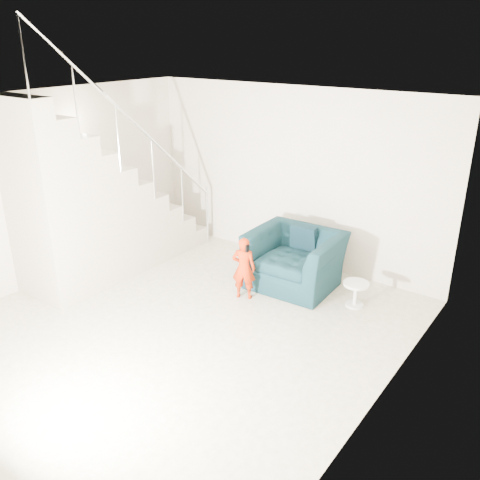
% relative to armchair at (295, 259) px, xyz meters
% --- Properties ---
extents(floor, '(5.50, 5.50, 0.00)m').
position_rel_armchair_xyz_m(floor, '(-0.55, -1.97, -0.40)').
color(floor, gray).
rests_on(floor, ground).
extents(ceiling, '(5.50, 5.50, 0.00)m').
position_rel_armchair_xyz_m(ceiling, '(-0.55, -1.97, 2.30)').
color(ceiling, silver).
rests_on(ceiling, back_wall).
extents(back_wall, '(5.00, 0.00, 5.00)m').
position_rel_armchair_xyz_m(back_wall, '(-0.55, 0.78, 0.95)').
color(back_wall, '#C1B59D').
rests_on(back_wall, floor).
extents(left_wall, '(0.00, 5.50, 5.50)m').
position_rel_armchair_xyz_m(left_wall, '(-3.05, -1.97, 0.95)').
color(left_wall, '#C1B59D').
rests_on(left_wall, floor).
extents(right_wall, '(0.00, 5.50, 5.50)m').
position_rel_armchair_xyz_m(right_wall, '(1.95, -1.97, 0.95)').
color(right_wall, '#C1B59D').
rests_on(right_wall, floor).
extents(armchair, '(1.27, 1.12, 0.79)m').
position_rel_armchair_xyz_m(armchair, '(0.00, 0.00, 0.00)').
color(armchair, black).
rests_on(armchair, floor).
extents(toddler, '(0.38, 0.33, 0.88)m').
position_rel_armchair_xyz_m(toddler, '(-0.36, -0.74, 0.04)').
color(toddler, '#8F2204').
rests_on(toddler, floor).
extents(side_table, '(0.34, 0.34, 0.34)m').
position_rel_armchair_xyz_m(side_table, '(0.98, -0.06, -0.17)').
color(side_table, silver).
rests_on(side_table, floor).
extents(staircase, '(1.02, 3.03, 3.62)m').
position_rel_armchair_xyz_m(staircase, '(-2.55, -1.42, 0.55)').
color(staircase, '#ADA089').
rests_on(staircase, floor).
extents(cushion, '(0.40, 0.19, 0.40)m').
position_rel_armchair_xyz_m(cushion, '(-0.03, 0.30, 0.24)').
color(cushion, black).
rests_on(cushion, armchair).
extents(throw, '(0.04, 0.44, 0.49)m').
position_rel_armchair_xyz_m(throw, '(-0.50, 0.06, 0.10)').
color(throw, black).
rests_on(throw, armchair).
extents(phone, '(0.03, 0.05, 0.10)m').
position_rel_armchair_xyz_m(phone, '(-0.27, -0.79, 0.37)').
color(phone, black).
rests_on(phone, toddler).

